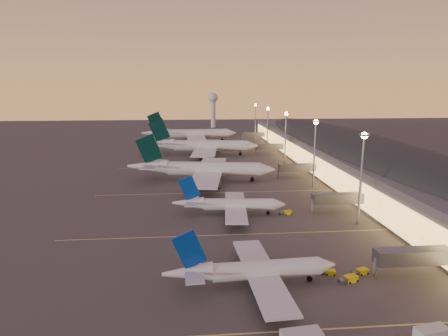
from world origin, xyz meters
TOP-DOWN VIEW (x-y plane):
  - ground at (0.00, 0.00)m, footprint 700.00×700.00m
  - airliner_narrow_south at (0.91, -30.71)m, footprint 34.10×30.48m
  - airliner_narrow_north at (0.61, 10.85)m, footprint 34.17×30.64m
  - airliner_wide_near at (-6.80, 53.31)m, footprint 60.55×55.70m
  - airliner_wide_mid at (-5.78, 112.37)m, footprint 65.51×60.06m
  - airliner_wide_far at (-11.85, 167.45)m, footprint 66.44×60.42m
  - terminal_building at (61.84, 72.47)m, footprint 56.35×255.00m
  - light_masts at (36.00, 65.00)m, footprint 2.20×217.20m
  - radar_tower at (10.00, 260.00)m, footprint 9.00×9.00m
  - lane_markings at (0.00, 40.00)m, footprint 90.00×180.36m
  - baggage_tug_a at (20.37, -30.93)m, footprint 4.28×2.83m
  - baggage_tug_b at (24.10, -28.06)m, footprint 3.78×2.42m
  - baggage_tug_c at (17.92, 9.64)m, footprint 3.94×2.20m
  - baggage_tug_d at (17.43, -27.54)m, footprint 3.33×1.86m

SIDE VIEW (x-z plane):
  - ground at x=0.00m, z-range 0.00..0.00m
  - lane_markings at x=0.00m, z-range 0.01..0.01m
  - baggage_tug_d at x=17.43m, z-range -0.04..0.90m
  - baggage_tug_b at x=24.10m, z-range -0.05..1.01m
  - baggage_tug_c at x=17.92m, z-range -0.05..1.06m
  - baggage_tug_a at x=20.37m, z-range -0.05..1.14m
  - airliner_narrow_south at x=0.91m, z-range -2.94..9.24m
  - airliner_narrow_north at x=0.61m, z-range -2.95..9.25m
  - airliner_wide_near at x=-6.80m, z-range -4.70..14.69m
  - airliner_wide_mid at x=-5.78m, z-range -5.08..15.87m
  - airliner_wide_far at x=-11.85m, z-range -5.16..16.13m
  - terminal_building at x=61.84m, z-range 0.05..17.51m
  - light_masts at x=36.00m, z-range 4.60..30.50m
  - radar_tower at x=10.00m, z-range 5.62..38.12m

